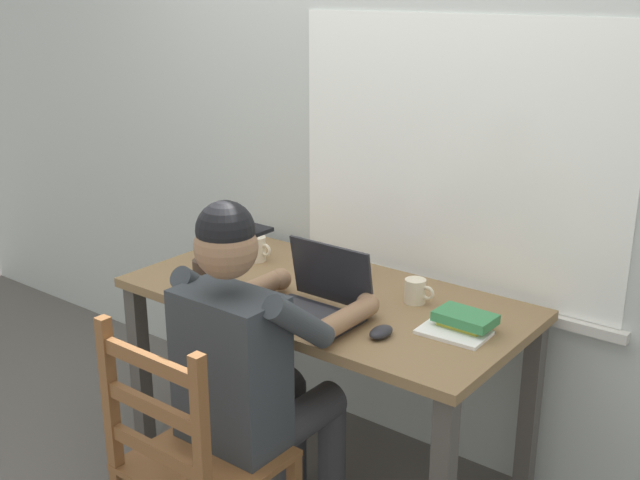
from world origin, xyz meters
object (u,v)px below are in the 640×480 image
Objects in this scene: coffee_mug_white at (416,291)px; computer_mouse at (381,332)px; coffee_mug_spare at (257,249)px; wooden_chair at (193,464)px; book_stack_main at (337,269)px; desk at (325,319)px; seated_person at (254,362)px; book_stack_side at (465,320)px; laptop at (317,300)px; coffee_mug_dark at (204,273)px.

computer_mouse is at bearing -79.22° from coffee_mug_white.
wooden_chair is at bearing -59.79° from coffee_mug_spare.
computer_mouse is 0.55m from book_stack_main.
coffee_mug_white is 0.37m from book_stack_main.
desk is 0.42m from computer_mouse.
wooden_chair reaches higher than computer_mouse.
seated_person is 0.36m from wooden_chair.
desk is 0.36m from coffee_mug_white.
wooden_chair reaches higher than book_stack_main.
seated_person is at bearing -48.74° from coffee_mug_spare.
desk is at bearing -14.42° from coffee_mug_spare.
coffee_mug_spare is (-0.49, 0.83, 0.36)m from wooden_chair.
coffee_mug_spare reaches higher than book_stack_side.
wooden_chair is at bearing -106.24° from coffee_mug_white.
seated_person is 0.31m from laptop.
seated_person is 0.63m from coffee_mug_white.
computer_mouse is 0.88× the size of coffee_mug_white.
wooden_chair is 0.66m from laptop.
laptop is 0.27m from computer_mouse.
laptop is 0.59m from coffee_mug_spare.
seated_person is at bearing -27.18° from coffee_mug_dark.
seated_person is 10.23× the size of coffee_mug_dark.
coffee_mug_white is (0.25, 0.85, 0.35)m from wooden_chair.
coffee_mug_spare reaches higher than desk.
book_stack_side is (0.54, 0.03, 0.13)m from desk.
coffee_mug_spare is (-0.49, 0.55, 0.13)m from seated_person.
laptop is 3.30× the size of computer_mouse.
coffee_mug_spare is at bearing 120.21° from wooden_chair.
book_stack_main is at bearing 141.12° from computer_mouse.
book_stack_side is (0.49, 0.47, 0.11)m from seated_person.
laptop reaches higher than desk.
computer_mouse is at bearing -3.06° from laptop.
coffee_mug_spare is at bearing -171.49° from book_stack_main.
coffee_mug_spare is at bearing 152.13° from laptop.
coffee_mug_white is 0.94× the size of coffee_mug_dark.
laptop is at bearing -125.68° from coffee_mug_white.
book_stack_main is (0.33, 0.37, -0.02)m from coffee_mug_dark.
coffee_mug_dark is (-0.70, -0.34, 0.01)m from coffee_mug_white.
wooden_chair reaches higher than coffee_mug_spare.
computer_mouse is 0.31m from coffee_mug_white.
book_stack_main is at bearing 101.31° from seated_person.
computer_mouse is at bearing 40.61° from seated_person.
computer_mouse is (0.31, 0.54, 0.32)m from wooden_chair.
seated_person is at bearing -139.39° from computer_mouse.
wooden_chair is 9.29× the size of computer_mouse.
computer_mouse is 0.83× the size of coffee_mug_dark.
coffee_mug_white is at bearing 158.19° from book_stack_side.
book_stack_side reaches higher than desk.
book_stack_side is (0.49, 0.75, 0.34)m from wooden_chair.
coffee_mug_white is at bearing -5.76° from book_stack_main.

